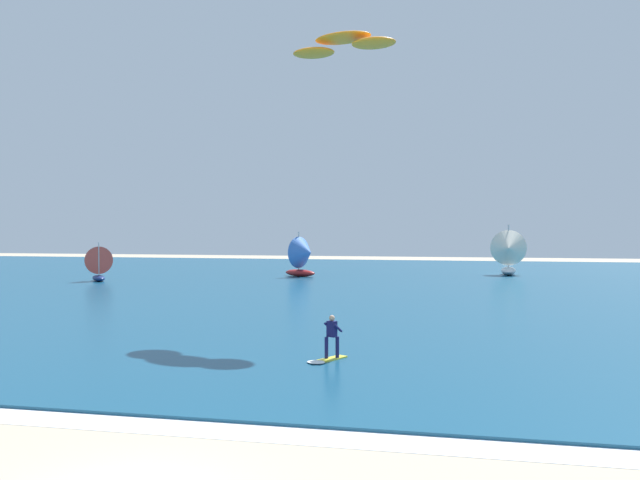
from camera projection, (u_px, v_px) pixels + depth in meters
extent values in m
cube|color=navy|center=(398.00, 283.00, 61.35)|extent=(160.00, 90.00, 0.10)
cube|color=white|center=(115.00, 418.00, 17.86)|extent=(91.58, 2.27, 0.01)
cube|color=yellow|center=(332.00, 359.00, 25.37)|extent=(1.02, 1.45, 0.05)
cylinder|color=#19194C|center=(326.00, 348.00, 25.30)|extent=(0.14, 0.14, 0.80)
cylinder|color=#19194C|center=(337.00, 347.00, 25.43)|extent=(0.14, 0.14, 0.80)
cube|color=#19194C|center=(332.00, 329.00, 25.36)|extent=(0.42, 0.36, 0.60)
sphere|color=tan|center=(332.00, 318.00, 25.35)|extent=(0.22, 0.22, 0.22)
cylinder|color=#19194C|center=(329.00, 327.00, 25.55)|extent=(0.30, 0.49, 0.39)
cylinder|color=#19194C|center=(338.00, 328.00, 25.28)|extent=(0.30, 0.49, 0.39)
ellipsoid|color=white|center=(316.00, 362.00, 24.64)|extent=(0.89, 0.85, 0.08)
ellipsoid|color=orange|center=(343.00, 38.00, 34.74)|extent=(3.61, 2.84, 0.37)
ellipsoid|color=orange|center=(314.00, 53.00, 35.69)|extent=(2.81, 2.56, 0.37)
ellipsoid|color=orange|center=(374.00, 43.00, 33.80)|extent=(2.81, 2.56, 0.37)
ellipsoid|color=white|center=(508.00, 271.00, 72.08)|extent=(1.78, 4.61, 0.85)
cylinder|color=silver|center=(508.00, 246.00, 72.24)|extent=(0.14, 0.14, 4.54)
cone|color=silver|center=(508.00, 248.00, 71.28)|extent=(3.91, 2.17, 3.81)
ellipsoid|color=maroon|center=(300.00, 273.00, 69.58)|extent=(4.06, 3.03, 0.73)
cylinder|color=silver|center=(299.00, 251.00, 69.66)|extent=(0.12, 0.12, 3.89)
cone|color=#3F72CC|center=(305.00, 253.00, 69.11)|extent=(3.05, 3.69, 3.27)
ellipsoid|color=navy|center=(99.00, 278.00, 63.32)|extent=(2.78, 3.06, 0.58)
cylinder|color=silver|center=(99.00, 259.00, 63.16)|extent=(0.10, 0.10, 3.09)
cone|color=#D84C3F|center=(98.00, 260.00, 63.76)|extent=(2.86, 2.69, 2.60)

